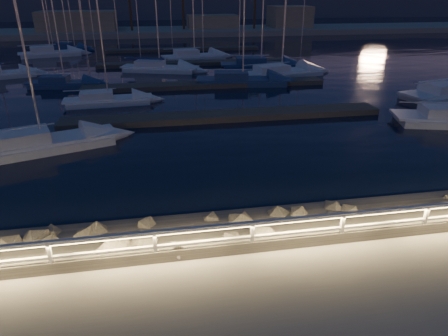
{
  "coord_description": "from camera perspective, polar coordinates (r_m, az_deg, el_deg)",
  "views": [
    {
      "loc": [
        -4.7,
        -10.19,
        7.58
      ],
      "look_at": [
        -2.19,
        4.0,
        1.12
      ],
      "focal_mm": 32.0,
      "sensor_mm": 36.0,
      "label": 1
    }
  ],
  "objects": [
    {
      "name": "sailboat_b",
      "position": [
        24.32,
        -25.01,
        3.28
      ],
      "size": [
        8.3,
        4.8,
        13.67
      ],
      "rotation": [
        0.0,
        0.0,
        0.34
      ],
      "color": "silver",
      "rests_on": "ground"
    },
    {
      "name": "ground",
      "position": [
        13.55,
        12.36,
        -10.53
      ],
      "size": [
        400.0,
        400.0,
        0.0
      ],
      "primitive_type": "plane",
      "color": "gray",
      "rests_on": "ground"
    },
    {
      "name": "sailboat_i",
      "position": [
        60.02,
        -23.69,
        14.85
      ],
      "size": [
        8.34,
        4.26,
        13.76
      ],
      "rotation": [
        0.0,
        0.0,
        0.25
      ],
      "color": "silver",
      "rests_on": "ground"
    },
    {
      "name": "floating_docks",
      "position": [
        43.69,
        -3.8,
        13.58
      ],
      "size": [
        22.0,
        36.0,
        0.4
      ],
      "color": "#524B44",
      "rests_on": "ground"
    },
    {
      "name": "sailboat_n",
      "position": [
        52.86,
        -4.48,
        15.68
      ],
      "size": [
        8.52,
        4.01,
        14.0
      ],
      "rotation": [
        0.0,
        0.0,
        0.2
      ],
      "color": "silver",
      "rests_on": "ground"
    },
    {
      "name": "harbor_water",
      "position": [
        42.55,
        -3.58,
        12.52
      ],
      "size": [
        400.0,
        440.0,
        0.6
      ],
      "color": "black",
      "rests_on": "ground"
    },
    {
      "name": "sailboat_l",
      "position": [
        42.46,
        7.9,
        13.43
      ],
      "size": [
        9.42,
        4.57,
        15.35
      ],
      "rotation": [
        0.0,
        0.0,
        0.22
      ],
      "color": "silver",
      "rests_on": "ground"
    },
    {
      "name": "sailboat_k",
      "position": [
        46.55,
        4.99,
        14.52
      ],
      "size": [
        9.3,
        3.88,
        15.31
      ],
      "rotation": [
        0.0,
        0.0,
        -0.13
      ],
      "color": "navy",
      "rests_on": "ground"
    },
    {
      "name": "guard_rail",
      "position": [
        13.11,
        12.38,
        -7.78
      ],
      "size": [
        44.11,
        0.12,
        1.06
      ],
      "color": "silver",
      "rests_on": "ground"
    },
    {
      "name": "sailboat_m",
      "position": [
        65.44,
        -21.4,
        15.76
      ],
      "size": [
        6.57,
        3.93,
        10.9
      ],
      "rotation": [
        0.0,
        0.0,
        -0.36
      ],
      "color": "navy",
      "rests_on": "ground"
    },
    {
      "name": "sailboat_g",
      "position": [
        45.26,
        -9.43,
        13.99
      ],
      "size": [
        8.57,
        4.87,
        14.04
      ],
      "rotation": [
        0.0,
        0.0,
        -0.32
      ],
      "color": "silver",
      "rests_on": "ground"
    },
    {
      "name": "sailboat_c",
      "position": [
        38.26,
        2.34,
        12.47
      ],
      "size": [
        8.87,
        3.89,
        14.58
      ],
      "rotation": [
        0.0,
        0.0,
        -0.16
      ],
      "color": "navy",
      "rests_on": "ground"
    },
    {
      "name": "sailboat_j",
      "position": [
        40.04,
        -22.04,
        11.22
      ],
      "size": [
        6.83,
        2.87,
        11.29
      ],
      "rotation": [
        0.0,
        0.0,
        -0.14
      ],
      "color": "navy",
      "rests_on": "ground"
    },
    {
      "name": "sailboat_f",
      "position": [
        32.67,
        -16.49,
        9.39
      ],
      "size": [
        6.81,
        2.46,
        11.4
      ],
      "rotation": [
        0.0,
        0.0,
        0.06
      ],
      "color": "silver",
      "rests_on": "ground"
    },
    {
      "name": "far_shore",
      "position": [
        84.68,
        -7.31,
        19.04
      ],
      "size": [
        160.0,
        14.0,
        5.2
      ],
      "color": "gray",
      "rests_on": "ground"
    }
  ]
}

